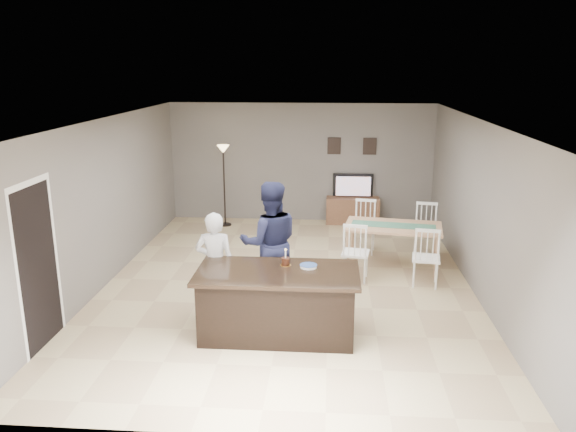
# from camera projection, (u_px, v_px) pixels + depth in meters

# --- Properties ---
(floor) EXTENTS (8.00, 8.00, 0.00)m
(floor) POSITION_uv_depth(u_px,v_px,m) (288.00, 283.00, 9.35)
(floor) COLOR tan
(floor) RESTS_ON ground
(room_shell) EXTENTS (8.00, 8.00, 8.00)m
(room_shell) POSITION_uv_depth(u_px,v_px,m) (288.00, 185.00, 8.91)
(room_shell) COLOR slate
(room_shell) RESTS_ON floor
(kitchen_island) EXTENTS (2.15, 1.10, 0.90)m
(kitchen_island) POSITION_uv_depth(u_px,v_px,m) (278.00, 302.00, 7.50)
(kitchen_island) COLOR black
(kitchen_island) RESTS_ON floor
(tv_console) EXTENTS (1.20, 0.40, 0.60)m
(tv_console) POSITION_uv_depth(u_px,v_px,m) (352.00, 211.00, 12.82)
(tv_console) COLOR brown
(tv_console) RESTS_ON floor
(television) EXTENTS (0.91, 0.12, 0.53)m
(television) POSITION_uv_depth(u_px,v_px,m) (353.00, 186.00, 12.74)
(television) COLOR black
(television) RESTS_ON tv_console
(tv_screen_glow) EXTENTS (0.78, 0.00, 0.78)m
(tv_screen_glow) POSITION_uv_depth(u_px,v_px,m) (353.00, 186.00, 12.66)
(tv_screen_glow) COLOR orange
(tv_screen_glow) RESTS_ON tv_console
(picture_frames) EXTENTS (1.10, 0.02, 0.38)m
(picture_frames) POSITION_uv_depth(u_px,v_px,m) (352.00, 146.00, 12.64)
(picture_frames) COLOR black
(picture_frames) RESTS_ON room_shell
(doorway) EXTENTS (0.00, 2.10, 2.65)m
(doorway) POSITION_uv_depth(u_px,v_px,m) (36.00, 252.00, 7.03)
(doorway) COLOR black
(doorway) RESTS_ON floor
(woman) EXTENTS (0.56, 0.37, 1.54)m
(woman) POSITION_uv_depth(u_px,v_px,m) (215.00, 264.00, 8.02)
(woman) COLOR silver
(woman) RESTS_ON floor
(man) EXTENTS (1.04, 0.88, 1.89)m
(man) POSITION_uv_depth(u_px,v_px,m) (270.00, 243.00, 8.41)
(man) COLOR #1B1E3C
(man) RESTS_ON floor
(birthday_cake) EXTENTS (0.15, 0.15, 0.24)m
(birthday_cake) POSITION_uv_depth(u_px,v_px,m) (286.00, 261.00, 7.59)
(birthday_cake) COLOR gold
(birthday_cake) RESTS_ON kitchen_island
(plate_stack) EXTENTS (0.23, 0.23, 0.04)m
(plate_stack) POSITION_uv_depth(u_px,v_px,m) (308.00, 266.00, 7.52)
(plate_stack) COLOR white
(plate_stack) RESTS_ON kitchen_island
(dining_table) EXTENTS (1.86, 2.10, 1.02)m
(dining_table) POSITION_uv_depth(u_px,v_px,m) (393.00, 233.00, 9.93)
(dining_table) COLOR tan
(dining_table) RESTS_ON floor
(floor_lamp) EXTENTS (0.27, 0.27, 1.82)m
(floor_lamp) POSITION_uv_depth(u_px,v_px,m) (224.00, 164.00, 12.37)
(floor_lamp) COLOR black
(floor_lamp) RESTS_ON floor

